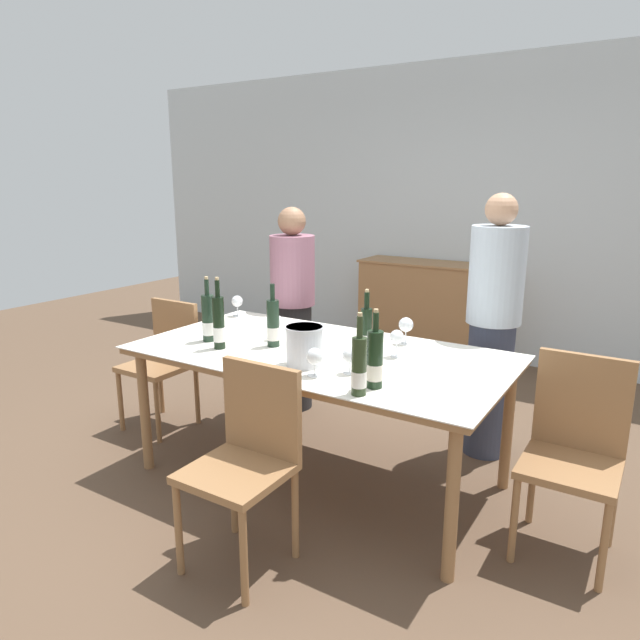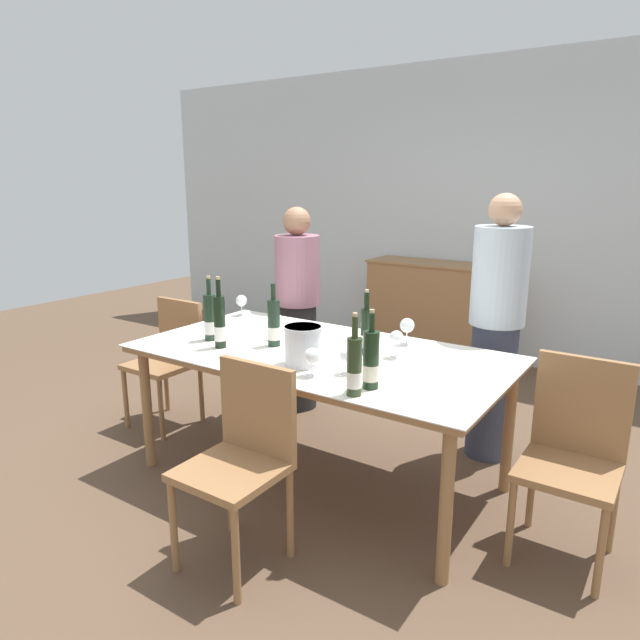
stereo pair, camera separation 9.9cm
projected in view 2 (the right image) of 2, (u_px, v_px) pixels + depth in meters
The scene contains 22 objects.
ground_plane at pixel (320, 477), 3.39m from camera, with size 12.00×12.00×0.00m, color brown.
back_wall at pixel (489, 214), 5.36m from camera, with size 8.00×0.10×2.80m.
sideboard_cabinet at pixel (435, 311), 5.55m from camera, with size 1.33×0.46×0.95m.
dining_table at pixel (320, 361), 3.22m from camera, with size 2.09×1.11×0.78m.
ice_bucket at pixel (303, 345), 2.94m from camera, with size 0.20×0.20×0.21m.
wine_bottle_0 at pixel (354, 368), 2.52m from camera, with size 0.07×0.07×0.38m.
wine_bottle_1 at pixel (371, 361), 2.61m from camera, with size 0.08×0.08×0.37m.
wine_bottle_2 at pixel (220, 323), 3.24m from camera, with size 0.07×0.07×0.41m.
wine_bottle_3 at pixel (274, 324), 3.28m from camera, with size 0.07×0.07×0.37m.
wine_bottle_4 at pixel (366, 331), 3.13m from camera, with size 0.06×0.06×0.36m.
wine_bottle_5 at pixel (210, 318), 3.39m from camera, with size 0.08×0.08×0.39m.
wine_glass_0 at pixel (396, 338), 3.06m from camera, with size 0.08×0.08×0.15m.
wine_glass_1 at pixel (277, 322), 3.41m from camera, with size 0.08×0.08×0.15m.
wine_glass_2 at pixel (241, 301), 4.01m from camera, with size 0.08×0.08×0.15m.
wine_glass_3 at pixel (348, 357), 2.80m from camera, with size 0.08×0.08×0.13m.
wine_glass_4 at pixel (407, 326), 3.30m from camera, with size 0.09×0.09×0.16m.
wine_glass_5 at pixel (312, 357), 2.77m from camera, with size 0.09×0.09×0.14m.
chair_right_end at pixel (574, 446), 2.61m from camera, with size 0.42×0.42×0.93m.
chair_near_front at pixel (243, 450), 2.57m from camera, with size 0.42×0.42×0.92m.
chair_left_end at pixel (170, 353), 4.06m from camera, with size 0.42×0.42×0.88m.
person_host at pixel (298, 311), 4.27m from camera, with size 0.33×0.33×1.53m.
person_guest_left at pixel (496, 330), 3.48m from camera, with size 0.33×0.33×1.64m.
Camera 2 is at (1.71, -2.55, 1.72)m, focal length 32.00 mm.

